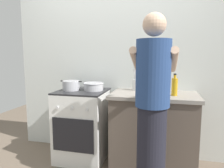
{
  "coord_description": "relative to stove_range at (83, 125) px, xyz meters",
  "views": [
    {
      "loc": [
        0.67,
        -2.32,
        1.35
      ],
      "look_at": [
        0.05,
        0.12,
        1.0
      ],
      "focal_mm": 34.0,
      "sensor_mm": 36.0,
      "label": 1
    }
  ],
  "objects": [
    {
      "name": "person",
      "position": [
        0.91,
        -0.61,
        0.41
      ],
      "size": [
        0.41,
        0.5,
        1.7
      ],
      "color": "black",
      "rests_on": "ground"
    },
    {
      "name": "oil_bottle",
      "position": [
        1.12,
        -0.06,
        0.55
      ],
      "size": [
        0.07,
        0.07,
        0.24
      ],
      "color": "gold",
      "rests_on": "countertop"
    },
    {
      "name": "pot",
      "position": [
        -0.14,
        -0.01,
        0.51
      ],
      "size": [
        0.28,
        0.22,
        0.12
      ],
      "color": "#B2B2B7",
      "rests_on": "stove_range"
    },
    {
      "name": "countertop",
      "position": [
        0.9,
        0.0,
        0.0
      ],
      "size": [
        1.0,
        0.6,
        0.9
      ],
      "color": "brown",
      "rests_on": "ground"
    },
    {
      "name": "utensil_crock",
      "position": [
        0.66,
        0.18,
        0.55
      ],
      "size": [
        0.1,
        0.1,
        0.33
      ],
      "color": "silver",
      "rests_on": "countertop"
    },
    {
      "name": "mixing_bowl",
      "position": [
        0.14,
        0.04,
        0.5
      ],
      "size": [
        0.26,
        0.26,
        0.1
      ],
      "color": "#B7B7BC",
      "rests_on": "stove_range"
    },
    {
      "name": "ground",
      "position": [
        0.35,
        -0.15,
        -0.45
      ],
      "size": [
        6.0,
        6.0,
        0.0
      ],
      "primitive_type": "plane",
      "color": "#6B5B4C"
    },
    {
      "name": "back_wall",
      "position": [
        0.55,
        0.35,
        0.8
      ],
      "size": [
        3.2,
        0.1,
        2.5
      ],
      "color": "silver",
      "rests_on": "ground"
    },
    {
      "name": "stove_range",
      "position": [
        0.0,
        0.0,
        0.0
      ],
      "size": [
        0.6,
        0.62,
        0.9
      ],
      "color": "white",
      "rests_on": "ground"
    },
    {
      "name": "spice_bottle",
      "position": [
        0.88,
        -0.09,
        0.49
      ],
      "size": [
        0.04,
        0.04,
        0.08
      ],
      "color": "silver",
      "rests_on": "countertop"
    }
  ]
}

